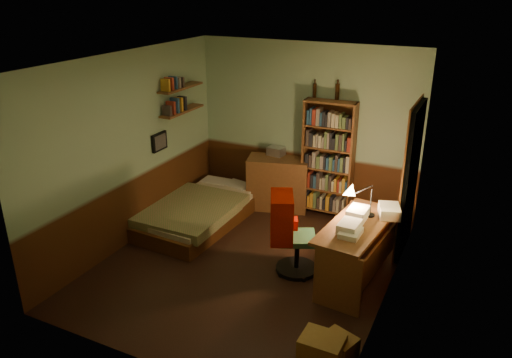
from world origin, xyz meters
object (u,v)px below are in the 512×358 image
at_px(desk, 355,252).
at_px(cardboard_box_a, 322,351).
at_px(dresser, 278,183).
at_px(bed, 199,204).
at_px(bookshelf, 328,160).
at_px(desk_lamp, 372,191).
at_px(cardboard_box_b, 339,346).
at_px(mini_stereo, 276,151).
at_px(office_chair, 297,237).

xyz_separation_m(desk, cardboard_box_a, (0.13, -1.56, -0.23)).
bearing_deg(dresser, bed, -145.29).
relative_size(bed, bookshelf, 1.12).
relative_size(desk, desk_lamp, 2.13).
height_order(bookshelf, desk, bookshelf).
bearing_deg(cardboard_box_b, mini_stereo, 123.70).
bearing_deg(desk, desk_lamp, 79.92).
bearing_deg(office_chair, cardboard_box_b, -77.63).
relative_size(bed, cardboard_box_b, 6.40).
relative_size(office_chair, cardboard_box_a, 2.38).
xyz_separation_m(mini_stereo, office_chair, (1.07, -1.76, -0.43)).
bearing_deg(cardboard_box_a, bed, 142.16).
xyz_separation_m(dresser, mini_stereo, (-0.09, 0.12, 0.48)).
bearing_deg(dresser, office_chair, -74.60).
xyz_separation_m(bed, office_chair, (1.81, -0.62, 0.18)).
relative_size(mini_stereo, desk, 0.18).
bearing_deg(cardboard_box_a, office_chair, 119.90).
distance_m(mini_stereo, desk, 2.45).
xyz_separation_m(desk, desk_lamp, (0.08, 0.28, 0.71)).
distance_m(bed, mini_stereo, 1.48).
xyz_separation_m(mini_stereo, desk, (1.76, -1.62, -0.53)).
height_order(mini_stereo, cardboard_box_a, mini_stereo).
bearing_deg(office_chair, desk_lamp, 3.91).
height_order(dresser, mini_stereo, mini_stereo).
bearing_deg(dresser, cardboard_box_a, -75.03).
height_order(mini_stereo, cardboard_box_b, mini_stereo).
height_order(mini_stereo, office_chair, mini_stereo).
bearing_deg(desk, dresser, 144.03).
bearing_deg(cardboard_box_b, desk_lamp, 95.74).
xyz_separation_m(bed, cardboard_box_a, (2.63, -2.04, -0.15)).
distance_m(dresser, desk_lamp, 2.23).
bearing_deg(cardboard_box_a, bookshelf, 108.02).
relative_size(bookshelf, cardboard_box_a, 4.49).
distance_m(bookshelf, desk, 1.89).
relative_size(bookshelf, desk_lamp, 2.73).
height_order(bookshelf, office_chair, bookshelf).
bearing_deg(bookshelf, cardboard_box_a, -74.28).
height_order(office_chair, cardboard_box_a, office_chair).
bearing_deg(bed, bookshelf, 37.06).
relative_size(mini_stereo, desk_lamp, 0.38).
distance_m(bookshelf, cardboard_box_a, 3.38).
distance_m(dresser, cardboard_box_a, 3.55).
bearing_deg(bed, office_chair, -16.02).
xyz_separation_m(dresser, desk_lamp, (1.74, -1.21, 0.67)).
height_order(desk, desk_lamp, desk_lamp).
bearing_deg(cardboard_box_a, mini_stereo, 120.69).
bearing_deg(mini_stereo, bed, -115.79).
bearing_deg(dresser, desk_lamp, -50.33).
height_order(desk, cardboard_box_a, desk).
distance_m(mini_stereo, bookshelf, 0.87).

